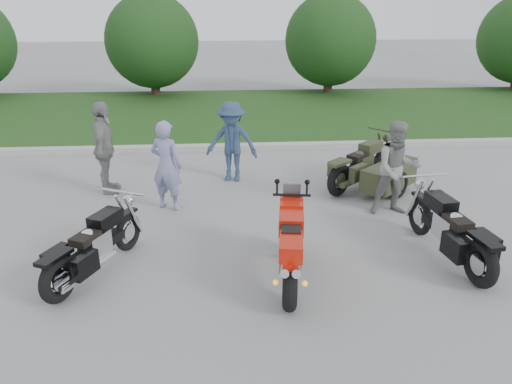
{
  "coord_description": "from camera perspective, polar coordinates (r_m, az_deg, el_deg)",
  "views": [
    {
      "loc": [
        -0.4,
        -6.87,
        3.88
      ],
      "look_at": [
        0.15,
        0.88,
        0.8
      ],
      "focal_mm": 35.0,
      "sensor_mm": 36.0,
      "label": 1
    }
  ],
  "objects": [
    {
      "name": "person_grey",
      "position": [
        9.57,
        15.82,
        2.58
      ],
      "size": [
        0.87,
        0.68,
        1.78
      ],
      "primitive_type": "imported",
      "rotation": [
        0.0,
        0.0,
        -0.01
      ],
      "color": "gray",
      "rests_on": "ground"
    },
    {
      "name": "cruiser_right",
      "position": [
        8.26,
        21.53,
        -4.39
      ],
      "size": [
        0.58,
        2.39,
        0.92
      ],
      "rotation": [
        0.0,
        0.0,
        0.13
      ],
      "color": "black",
      "rests_on": "ground"
    },
    {
      "name": "cruiser_left",
      "position": [
        7.67,
        -18.27,
        -6.24
      ],
      "size": [
        1.08,
        2.07,
        0.86
      ],
      "rotation": [
        0.0,
        0.0,
        -0.44
      ],
      "color": "black",
      "rests_on": "ground"
    },
    {
      "name": "cruiser_sidecar",
      "position": [
        10.72,
        13.58,
        2.2
      ],
      "size": [
        2.03,
        2.08,
        0.91
      ],
      "rotation": [
        0.0,
        0.0,
        -0.84
      ],
      "color": "black",
      "rests_on": "ground"
    },
    {
      "name": "person_stripe",
      "position": [
        9.58,
        -10.18,
        2.99
      ],
      "size": [
        0.75,
        0.65,
        1.75
      ],
      "primitive_type": "imported",
      "rotation": [
        0.0,
        0.0,
        2.7
      ],
      "color": "#8083AE",
      "rests_on": "ground"
    },
    {
      "name": "tree_mid_left",
      "position": [
        20.6,
        -11.79,
        16.52
      ],
      "size": [
        3.6,
        3.6,
        4.0
      ],
      "color": "#3F2B1C",
      "rests_on": "ground"
    },
    {
      "name": "ground",
      "position": [
        7.9,
        -0.63,
        -7.8
      ],
      "size": [
        80.0,
        80.0,
        0.0
      ],
      "primitive_type": "plane",
      "color": "#979792",
      "rests_on": "ground"
    },
    {
      "name": "sportbike_red",
      "position": [
        7.11,
        3.99,
        -5.99
      ],
      "size": [
        0.55,
        2.12,
        1.01
      ],
      "rotation": [
        0.0,
        0.0,
        -0.14
      ],
      "color": "black",
      "rests_on": "ground"
    },
    {
      "name": "person_denim",
      "position": [
        10.96,
        -2.8,
        5.74
      ],
      "size": [
        1.27,
        0.93,
        1.77
      ],
      "primitive_type": "imported",
      "rotation": [
        0.0,
        0.0,
        -0.27
      ],
      "color": "navy",
      "rests_on": "ground"
    },
    {
      "name": "person_back",
      "position": [
        10.68,
        -16.95,
        4.79
      ],
      "size": [
        0.55,
        1.15,
        1.91
      ],
      "primitive_type": "imported",
      "rotation": [
        0.0,
        0.0,
        1.64
      ],
      "color": "gray",
      "rests_on": "ground"
    },
    {
      "name": "grass_strip",
      "position": [
        17.44,
        -2.68,
        9.0
      ],
      "size": [
        60.0,
        8.0,
        0.14
      ],
      "primitive_type": "cube",
      "color": "#2A541C",
      "rests_on": "ground"
    },
    {
      "name": "tree_mid_right",
      "position": [
        20.91,
        8.47,
        16.8
      ],
      "size": [
        3.6,
        3.6,
        4.0
      ],
      "color": "#3F2B1C",
      "rests_on": "ground"
    },
    {
      "name": "curb",
      "position": [
        13.42,
        -2.19,
        5.15
      ],
      "size": [
        60.0,
        0.3,
        0.15
      ],
      "primitive_type": "cube",
      "color": "#A9A79F",
      "rests_on": "ground"
    }
  ]
}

